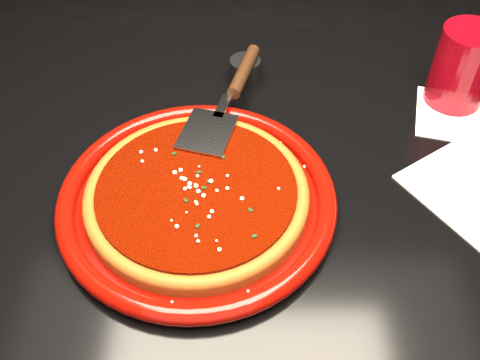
# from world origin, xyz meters

# --- Properties ---
(table) EXTENTS (1.20, 0.80, 0.75)m
(table) POSITION_xyz_m (0.00, 0.00, 0.38)
(table) COLOR black
(table) RESTS_ON floor
(plate) EXTENTS (0.51, 0.51, 0.03)m
(plate) POSITION_xyz_m (-0.09, -0.07, 0.76)
(plate) COLOR #700702
(plate) RESTS_ON table
(pizza_crust) EXTENTS (0.41, 0.41, 0.02)m
(pizza_crust) POSITION_xyz_m (-0.09, -0.07, 0.77)
(pizza_crust) COLOR brown
(pizza_crust) RESTS_ON plate
(pizza_crust_rim) EXTENTS (0.41, 0.41, 0.02)m
(pizza_crust_rim) POSITION_xyz_m (-0.09, -0.07, 0.78)
(pizza_crust_rim) COLOR brown
(pizza_crust_rim) RESTS_ON plate
(pizza_sauce) EXTENTS (0.36, 0.36, 0.01)m
(pizza_sauce) POSITION_xyz_m (-0.09, -0.07, 0.78)
(pizza_sauce) COLOR #620C00
(pizza_sauce) RESTS_ON plate
(parmesan_dusting) EXTENTS (0.27, 0.27, 0.01)m
(parmesan_dusting) POSITION_xyz_m (-0.09, -0.07, 0.79)
(parmesan_dusting) COLOR beige
(parmesan_dusting) RESTS_ON plate
(basil_flecks) EXTENTS (0.25, 0.25, 0.00)m
(basil_flecks) POSITION_xyz_m (-0.09, -0.07, 0.79)
(basil_flecks) COLOR black
(basil_flecks) RESTS_ON plate
(pizza_server) EXTENTS (0.17, 0.33, 0.02)m
(pizza_server) POSITION_xyz_m (-0.04, 0.12, 0.80)
(pizza_server) COLOR #B4B7BB
(pizza_server) RESTS_ON plate
(cup) EXTENTS (0.10, 0.10, 0.13)m
(cup) POSITION_xyz_m (0.34, 0.17, 0.82)
(cup) COLOR maroon
(cup) RESTS_ON table
(napkin_a) EXTENTS (0.25, 0.25, 0.00)m
(napkin_a) POSITION_xyz_m (0.32, -0.04, 0.75)
(napkin_a) COLOR white
(napkin_a) RESTS_ON table
(napkin_b) EXTENTS (0.15, 0.16, 0.00)m
(napkin_b) POSITION_xyz_m (0.33, 0.13, 0.75)
(napkin_b) COLOR white
(napkin_b) RESTS_ON table
(ramekin) EXTENTS (0.07, 0.07, 0.04)m
(ramekin) POSITION_xyz_m (-0.02, 0.23, 0.77)
(ramekin) COLOR black
(ramekin) RESTS_ON table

